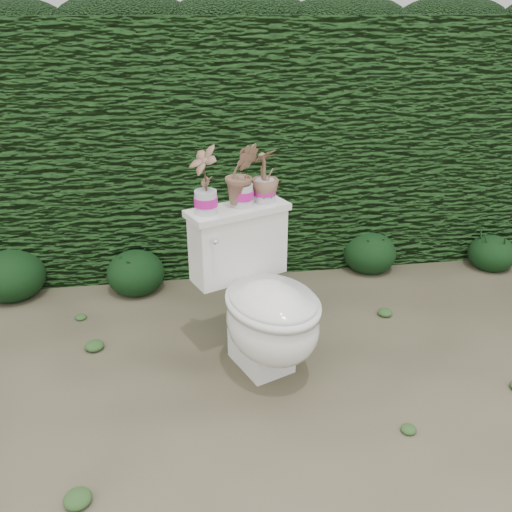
{
  "coord_description": "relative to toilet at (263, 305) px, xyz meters",
  "views": [
    {
      "loc": [
        -0.46,
        -2.11,
        1.67
      ],
      "look_at": [
        -0.11,
        0.24,
        0.55
      ],
      "focal_mm": 38.0,
      "sensor_mm": 36.0,
      "label": 1
    }
  ],
  "objects": [
    {
      "name": "ground",
      "position": [
        0.09,
        -0.1,
        -0.36
      ],
      "size": [
        60.0,
        60.0,
        0.0
      ],
      "primitive_type": "plane",
      "color": "#6A6349",
      "rests_on": "ground"
    },
    {
      "name": "hedge",
      "position": [
        0.09,
        1.5,
        0.44
      ],
      "size": [
        8.0,
        1.0,
        1.6
      ],
      "primitive_type": "cube",
      "color": "#204818",
      "rests_on": "ground"
    },
    {
      "name": "toilet",
      "position": [
        0.0,
        0.0,
        0.0
      ],
      "size": [
        0.68,
        0.8,
        0.78
      ],
      "rotation": [
        0.0,
        0.0,
        0.39
      ],
      "color": "silver",
      "rests_on": "ground"
    },
    {
      "name": "potted_plant_left",
      "position": [
        -0.25,
        0.16,
        0.57
      ],
      "size": [
        0.17,
        0.19,
        0.3
      ],
      "primitive_type": "imported",
      "rotation": [
        0.0,
        0.0,
        5.21
      ],
      "color": "#216C29",
      "rests_on": "toilet"
    },
    {
      "name": "potted_plant_center",
      "position": [
        -0.07,
        0.23,
        0.57
      ],
      "size": [
        0.17,
        0.14,
        0.29
      ],
      "primitive_type": "imported",
      "rotation": [
        0.0,
        0.0,
        6.37
      ],
      "color": "#216C29",
      "rests_on": "toilet"
    },
    {
      "name": "potted_plant_right",
      "position": [
        0.05,
        0.28,
        0.54
      ],
      "size": [
        0.19,
        0.19,
        0.25
      ],
      "primitive_type": "imported",
      "rotation": [
        0.0,
        0.0,
        3.81
      ],
      "color": "#216C29",
      "rests_on": "toilet"
    },
    {
      "name": "liriope_clump_1",
      "position": [
        -1.42,
        0.96,
        -0.19
      ],
      "size": [
        0.4,
        0.4,
        0.32
      ],
      "primitive_type": "ellipsoid",
      "color": "black",
      "rests_on": "ground"
    },
    {
      "name": "liriope_clump_2",
      "position": [
        -0.67,
        0.91,
        -0.21
      ],
      "size": [
        0.36,
        0.36,
        0.29
      ],
      "primitive_type": "ellipsoid",
      "color": "black",
      "rests_on": "ground"
    },
    {
      "name": "liriope_clump_3",
      "position": [
        0.05,
        1.02,
        -0.19
      ],
      "size": [
        0.42,
        0.42,
        0.33
      ],
      "primitive_type": "ellipsoid",
      "color": "black",
      "rests_on": "ground"
    },
    {
      "name": "liriope_clump_4",
      "position": [
        0.9,
        0.99,
        -0.21
      ],
      "size": [
        0.36,
        0.36,
        0.29
      ],
      "primitive_type": "ellipsoid",
      "color": "black",
      "rests_on": "ground"
    },
    {
      "name": "liriope_clump_5",
      "position": [
        1.74,
        0.89,
        -0.23
      ],
      "size": [
        0.31,
        0.31,
        0.25
      ],
      "primitive_type": "ellipsoid",
      "color": "black",
      "rests_on": "ground"
    }
  ]
}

